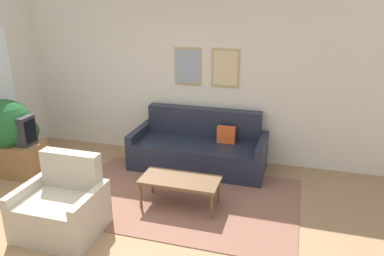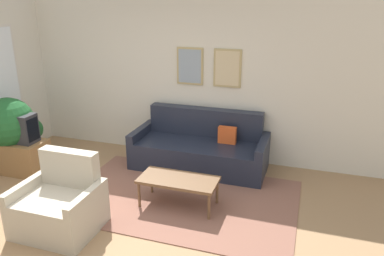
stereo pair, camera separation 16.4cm
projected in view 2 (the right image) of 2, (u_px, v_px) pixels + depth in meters
ground_plane at (90, 238)px, 4.28m from camera, size 16.00×16.00×0.00m
area_rug at (181, 198)px, 5.13m from camera, size 3.10×1.99×0.01m
wall_back at (173, 76)px, 6.26m from camera, size 8.00×0.09×2.70m
couch at (200, 149)px, 6.01m from camera, size 2.12×0.90×0.90m
coffee_table at (178, 181)px, 4.84m from camera, size 1.02×0.48×0.40m
tv_stand at (23, 157)px, 5.83m from camera, size 0.72×0.48×0.51m
tv at (19, 128)px, 5.67m from camera, size 0.55×0.28×0.44m
armchair at (60, 206)px, 4.38m from camera, size 0.91×0.76×0.90m
potted_plant_tall at (9, 124)px, 5.72m from camera, size 0.77×0.77×1.18m
potted_plant_by_window at (32, 134)px, 6.40m from camera, size 0.39×0.39×0.67m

